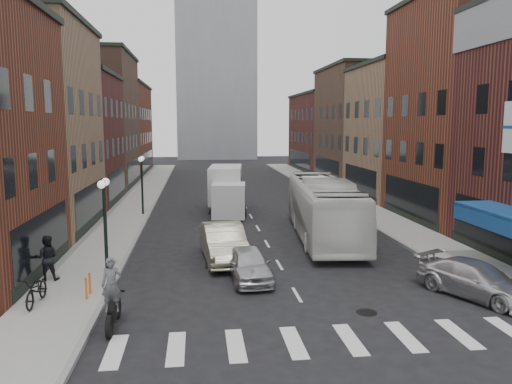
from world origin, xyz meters
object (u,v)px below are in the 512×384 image
at_px(motorcycle_rider, 112,295).
at_px(sedan_left_far, 224,243).
at_px(streetlamp_far, 142,174).
at_px(curb_car, 476,280).
at_px(box_truck, 226,190).
at_px(bike_rack, 88,286).
at_px(transit_bus, 324,208).
at_px(sedan_left_near, 249,264).
at_px(ped_left_solo, 47,258).
at_px(parked_bicycle, 37,290).
at_px(streetlamp_near, 105,208).

xyz_separation_m(motorcycle_rider, sedan_left_far, (3.85, 7.33, -0.21)).
bearing_deg(streetlamp_far, curb_car, -52.32).
distance_m(box_truck, sedan_left_far, 12.91).
relative_size(bike_rack, box_truck, 0.11).
bearing_deg(transit_bus, sedan_left_near, -119.62).
xyz_separation_m(box_truck, ped_left_solo, (-8.04, -15.38, -0.54)).
xyz_separation_m(motorcycle_rider, parked_bicycle, (-2.89, 2.05, -0.41)).
bearing_deg(curb_car, bike_rack, 148.12).
height_order(curb_car, parked_bicycle, curb_car).
bearing_deg(streetlamp_near, parked_bicycle, -118.56).
relative_size(parked_bicycle, ped_left_solo, 1.06).
height_order(transit_bus, sedan_left_near, transit_bus).
relative_size(box_truck, transit_bus, 0.63).
height_order(streetlamp_far, bike_rack, streetlamp_far).
bearing_deg(streetlamp_far, sedan_left_far, -67.59).
bearing_deg(parked_bicycle, streetlamp_near, 63.27).
relative_size(transit_bus, parked_bicycle, 6.24).
height_order(streetlamp_near, sedan_left_near, streetlamp_near).
xyz_separation_m(streetlamp_near, ped_left_solo, (-2.20, -0.52, -1.86)).
bearing_deg(box_truck, sedan_left_far, -87.81).
bearing_deg(bike_rack, motorcycle_rider, -63.66).
relative_size(bike_rack, sedan_left_near, 0.20).
height_order(bike_rack, parked_bicycle, parked_bicycle).
bearing_deg(sedan_left_near, curb_car, -24.32).
distance_m(motorcycle_rider, sedan_left_near, 6.40).
height_order(bike_rack, ped_left_solo, ped_left_solo).
bearing_deg(motorcycle_rider, transit_bus, 44.92).
distance_m(bike_rack, ped_left_solo, 3.00).
bearing_deg(ped_left_solo, transit_bus, -154.82).
height_order(streetlamp_far, sedan_left_near, streetlamp_far).
bearing_deg(streetlamp_near, ped_left_solo, -166.61).
bearing_deg(parked_bicycle, motorcycle_rider, -33.49).
xyz_separation_m(transit_bus, sedan_left_far, (-5.76, -4.00, -0.82)).
distance_m(bike_rack, parked_bicycle, 1.69).
relative_size(box_truck, curb_car, 1.69).
height_order(box_truck, curb_car, box_truck).
bearing_deg(curb_car, motorcycle_rider, 159.30).
xyz_separation_m(streetlamp_near, box_truck, (5.84, 14.86, -1.32)).
height_order(bike_rack, curb_car, curb_car).
height_order(transit_bus, ped_left_solo, transit_bus).
bearing_deg(streetlamp_far, ped_left_solo, -98.61).
distance_m(sedan_left_near, sedan_left_far, 3.12).
bearing_deg(transit_bus, box_truck, 124.19).
height_order(transit_bus, sedan_left_far, transit_bus).
distance_m(bike_rack, sedan_left_far, 6.98).
bearing_deg(transit_bus, curb_car, -66.90).
distance_m(motorcycle_rider, sedan_left_far, 8.28).
xyz_separation_m(transit_bus, parked_bicycle, (-12.49, -9.28, -1.02)).
relative_size(motorcycle_rider, sedan_left_far, 0.44).
relative_size(streetlamp_far, ped_left_solo, 2.27).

